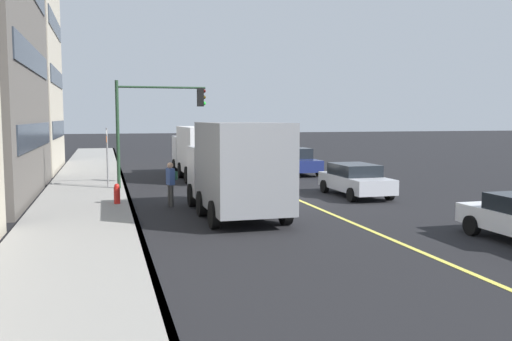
# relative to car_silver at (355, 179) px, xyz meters

# --- Properties ---
(ground) EXTENTS (200.00, 200.00, 0.00)m
(ground) POSITION_rel_car_silver_xyz_m (-0.16, 2.84, -0.76)
(ground) COLOR black
(sidewalk_slab) EXTENTS (80.00, 3.78, 0.15)m
(sidewalk_slab) POSITION_rel_car_silver_xyz_m (-0.16, 11.62, -0.68)
(sidewalk_slab) COLOR gray
(sidewalk_slab) RESTS_ON ground
(curb_edge) EXTENTS (80.00, 0.16, 0.15)m
(curb_edge) POSITION_rel_car_silver_xyz_m (-0.16, 9.81, -0.68)
(curb_edge) COLOR slate
(curb_edge) RESTS_ON ground
(lane_stripe_center) EXTENTS (80.00, 0.16, 0.01)m
(lane_stripe_center) POSITION_rel_car_silver_xyz_m (-0.16, 2.84, -0.75)
(lane_stripe_center) COLOR #D8CC4C
(lane_stripe_center) RESTS_ON ground
(car_silver) EXTENTS (4.37, 1.98, 1.44)m
(car_silver) POSITION_rel_car_silver_xyz_m (0.00, 0.00, 0.00)
(car_silver) COLOR #A8AAB2
(car_silver) RESTS_ON ground
(car_navy) EXTENTS (4.51, 1.93, 1.61)m
(car_navy) POSITION_rel_car_silver_xyz_m (9.63, -0.70, 0.03)
(car_navy) COLOR navy
(car_navy) RESTS_ON ground
(truck_gray) EXTENTS (6.59, 2.65, 3.34)m
(truck_gray) POSITION_rel_car_silver_xyz_m (-3.44, 6.27, 0.99)
(truck_gray) COLOR silver
(truck_gray) RESTS_ON ground
(truck_white) EXTENTS (7.79, 2.45, 2.99)m
(truck_white) POSITION_rel_car_silver_xyz_m (9.06, 5.42, 0.85)
(truck_white) COLOR silver
(truck_white) RESTS_ON ground
(pedestrian_with_backpack) EXTENTS (0.46, 0.44, 1.76)m
(pedestrian_with_backpack) POSITION_rel_car_silver_xyz_m (-0.60, 8.26, 0.28)
(pedestrian_with_backpack) COLOR #383838
(pedestrian_with_backpack) RESTS_ON ground
(traffic_light_mast) EXTENTS (0.28, 4.31, 5.25)m
(traffic_light_mast) POSITION_rel_car_silver_xyz_m (4.51, 8.42, 2.88)
(traffic_light_mast) COLOR #1E3823
(traffic_light_mast) RESTS_ON ground
(street_sign_post) EXTENTS (0.60, 0.08, 3.01)m
(street_sign_post) POSITION_rel_car_silver_xyz_m (5.32, 10.64, 1.01)
(street_sign_post) COLOR slate
(street_sign_post) RESTS_ON ground
(fire_hydrant) EXTENTS (0.24, 0.24, 0.94)m
(fire_hydrant) POSITION_rel_car_silver_xyz_m (-0.26, 10.33, -0.29)
(fire_hydrant) COLOR red
(fire_hydrant) RESTS_ON ground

